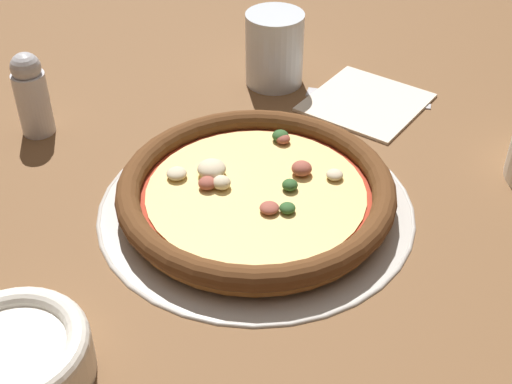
{
  "coord_description": "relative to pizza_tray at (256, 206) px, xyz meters",
  "views": [
    {
      "loc": [
        -0.22,
        -0.56,
        0.49
      ],
      "look_at": [
        0.0,
        0.0,
        0.02
      ],
      "focal_mm": 50.0,
      "sensor_mm": 36.0,
      "label": 1
    }
  ],
  "objects": [
    {
      "name": "fork",
      "position": [
        0.22,
        0.17,
        -0.0
      ],
      "size": [
        0.14,
        0.11,
        0.0
      ],
      "rotation": [
        0.0,
        0.0,
        8.8
      ],
      "color": "#B7B7BC",
      "rests_on": "ground_plane"
    },
    {
      "name": "drinking_cup",
      "position": [
        0.13,
        0.25,
        0.05
      ],
      "size": [
        0.08,
        0.08,
        0.1
      ],
      "color": "silver",
      "rests_on": "ground_plane"
    },
    {
      "name": "pizza_tray",
      "position": [
        0.0,
        0.0,
        0.0
      ],
      "size": [
        0.34,
        0.34,
        0.01
      ],
      "color": "#B7B2A8",
      "rests_on": "ground_plane"
    },
    {
      "name": "pepper_shaker",
      "position": [
        -0.2,
        0.24,
        0.05
      ],
      "size": [
        0.04,
        0.04,
        0.11
      ],
      "color": "silver",
      "rests_on": "ground_plane"
    },
    {
      "name": "napkin",
      "position": [
        0.22,
        0.15,
        0.0
      ],
      "size": [
        0.2,
        0.2,
        0.01
      ],
      "rotation": [
        0.0,
        0.0,
        0.57
      ],
      "color": "beige",
      "rests_on": "ground_plane"
    },
    {
      "name": "bowl_near",
      "position": [
        -0.27,
        -0.13,
        0.02
      ],
      "size": [
        0.13,
        0.13,
        0.05
      ],
      "color": "silver",
      "rests_on": "ground_plane"
    },
    {
      "name": "ground_plane",
      "position": [
        0.0,
        0.0,
        -0.0
      ],
      "size": [
        3.0,
        3.0,
        0.0
      ],
      "primitive_type": "plane",
      "color": "brown"
    },
    {
      "name": "pizza",
      "position": [
        0.0,
        0.0,
        0.02
      ],
      "size": [
        0.3,
        0.3,
        0.03
      ],
      "color": "#A86B33",
      "rests_on": "pizza_tray"
    }
  ]
}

